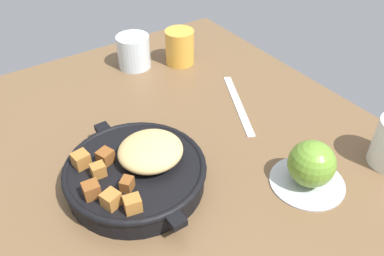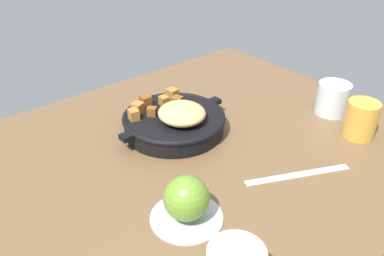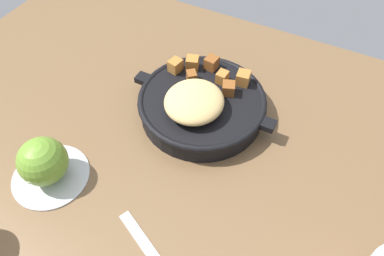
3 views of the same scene
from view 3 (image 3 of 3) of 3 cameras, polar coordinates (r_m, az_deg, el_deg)
The scene contains 4 objects.
ground_plane at distance 67.34cm, azimuth -4.86°, elevation -2.42°, with size 107.03×81.93×2.40cm, color brown.
cast_iron_skillet at distance 67.86cm, azimuth 1.44°, elevation 3.89°, with size 28.06×23.74×7.99cm.
saucer_plate at distance 65.81cm, azimuth -21.07°, elevation -6.91°, with size 12.74×12.74×0.60cm, color #B7BABF.
red_apple at distance 62.50cm, azimuth -22.15°, elevation -4.80°, with size 7.88×7.88×7.88cm, color olive.
Camera 3 is at (-23.38, 33.15, 52.56)cm, focal length 34.34 mm.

